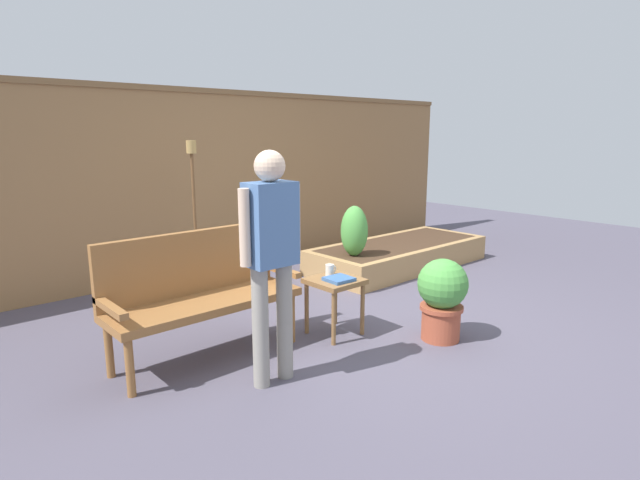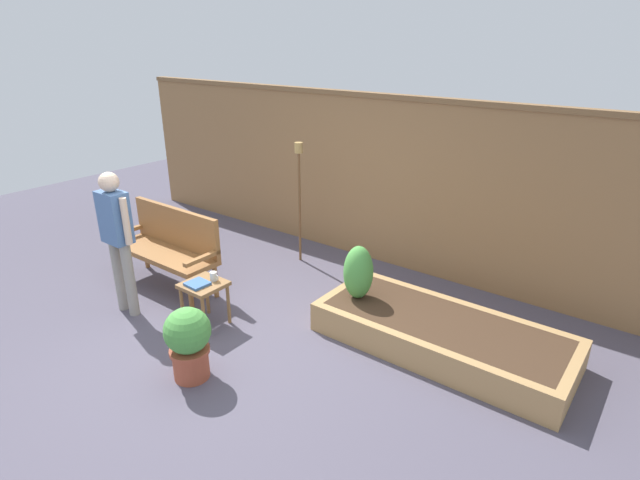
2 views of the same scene
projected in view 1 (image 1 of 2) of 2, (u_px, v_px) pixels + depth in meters
The scene contains 11 objects.
ground_plane at pixel (371, 325), 4.53m from camera, with size 14.00×14.00×0.00m, color #514C5B.
fence_back at pixel (213, 180), 6.20m from camera, with size 8.40×0.14×2.16m.
garden_bench at pixel (199, 286), 3.83m from camera, with size 1.44×0.48×0.94m.
side_table at pixel (335, 288), 4.26m from camera, with size 0.40×0.40×0.48m.
cup_on_table at pixel (330, 270), 4.34m from camera, with size 0.11×0.07×0.09m.
book_on_table at pixel (339, 279), 4.18m from camera, with size 0.21×0.20×0.03m, color #38609E.
potted_boxwood at pixel (442, 295), 4.15m from camera, with size 0.41×0.41×0.67m.
raised_planter_bed at pixel (398, 255), 6.48m from camera, with size 2.40×1.00×0.30m.
shrub_near_bench at pixel (354, 231), 5.73m from camera, with size 0.30×0.30×0.57m.
tiki_torch at pixel (193, 188), 5.30m from camera, with size 0.10×0.10×1.58m.
person_by_bench at pixel (271, 248), 3.33m from camera, with size 0.47×0.20×1.56m.
Camera 1 is at (-3.19, -2.89, 1.67)m, focal length 28.88 mm.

